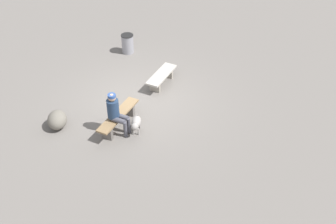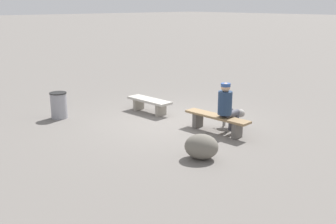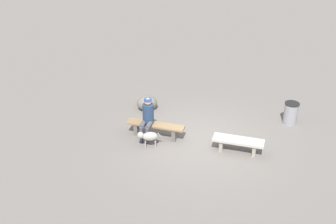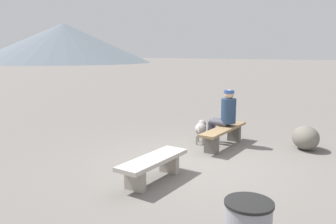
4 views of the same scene
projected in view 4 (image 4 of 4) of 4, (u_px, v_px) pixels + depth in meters
name	position (u px, v px, depth m)	size (l,w,h in m)	color
ground	(199.00, 165.00, 6.69)	(210.00, 210.00, 0.06)	slate
bench_left	(153.00, 164.00, 5.76)	(1.56, 0.56, 0.42)	gray
bench_right	(224.00, 133.00, 7.86)	(1.89, 0.50, 0.46)	#605B56
seated_person	(225.00, 113.00, 8.02)	(0.39, 0.67, 1.34)	navy
dog	(201.00, 128.00, 8.22)	(0.68, 0.46, 0.53)	gray
boulder	(306.00, 138.00, 7.67)	(0.58, 0.73, 0.55)	#6B665B
distant_peak_0	(64.00, 43.00, 74.29)	(38.43, 38.43, 8.63)	slate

